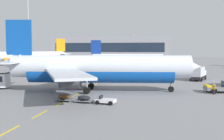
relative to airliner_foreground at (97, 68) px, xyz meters
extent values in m
plane|color=slate|center=(19.51, 20.91, -3.95)|extent=(400.00, 400.00, 0.00)
cube|color=yellow|center=(-2.49, -24.09, -3.95)|extent=(0.24, 4.00, 0.01)
cube|color=yellow|center=(-2.49, -17.43, -3.95)|extent=(0.24, 4.00, 0.01)
cube|color=yellow|center=(-2.49, -10.78, -3.95)|extent=(0.24, 4.00, 0.01)
cube|color=yellow|center=(-2.49, -4.07, -3.95)|extent=(0.24, 4.00, 0.01)
cube|color=yellow|center=(-2.49, 1.43, -3.95)|extent=(0.24, 4.00, 0.01)
cube|color=yellow|center=(-2.49, 8.85, -3.95)|extent=(0.24, 4.00, 0.01)
cube|color=yellow|center=(-2.49, 14.48, -3.95)|extent=(0.24, 4.00, 0.01)
cube|color=yellow|center=(-2.49, 20.83, -3.95)|extent=(0.24, 4.00, 0.01)
cube|color=yellow|center=(-2.49, 27.47, -3.95)|extent=(0.24, 4.00, 0.01)
cube|color=yellow|center=(-2.49, 34.03, -3.95)|extent=(0.24, 4.00, 0.01)
cube|color=yellow|center=(-2.49, 39.62, -3.95)|extent=(0.24, 4.00, 0.01)
cube|color=yellow|center=(-2.49, 45.40, -3.95)|extent=(0.24, 4.00, 0.01)
cube|color=yellow|center=(-2.49, 52.14, -3.95)|extent=(0.24, 4.00, 0.01)
cube|color=yellow|center=(-2.49, 58.72, -3.95)|extent=(0.24, 4.00, 0.01)
cube|color=yellow|center=(-2.49, 64.36, -3.95)|extent=(0.24, 4.00, 0.01)
cube|color=yellow|center=(-2.49, 70.49, -3.95)|extent=(0.24, 4.00, 0.01)
cube|color=#B21414|center=(-2.49, 2.91, -3.95)|extent=(8.00, 0.40, 0.01)
cylinder|color=silver|center=(0.58, 0.07, 0.35)|extent=(30.34, 7.44, 3.80)
cylinder|color=#0F479E|center=(0.58, 0.07, -0.69)|extent=(24.74, 6.46, 3.50)
cone|color=silver|center=(15.52, 1.91, 0.35)|extent=(3.93, 4.12, 3.72)
cone|color=silver|center=(-15.05, -1.85, 0.83)|extent=(4.56, 3.72, 3.23)
cube|color=#192333|center=(14.48, 1.78, 1.02)|extent=(1.94, 3.02, 0.60)
cube|color=#0F479E|center=(-13.31, -1.64, 5.25)|extent=(4.41, 0.89, 6.00)
cube|color=silver|center=(-14.40, 1.45, 1.11)|extent=(3.96, 6.74, 0.24)
cube|color=silver|center=(-13.62, -4.90, 1.11)|extent=(3.96, 6.74, 0.24)
cube|color=#B7BCC6|center=(-4.40, 8.02, -0.12)|extent=(8.31, 17.63, 0.36)
cube|color=#B7BCC6|center=(-2.33, -8.85, -0.12)|extent=(11.84, 17.37, 0.36)
cylinder|color=#4C4F54|center=(-4.18, 5.03, -1.57)|extent=(3.43, 2.47, 2.10)
cylinder|color=black|center=(-2.60, 5.22, -1.57)|extent=(0.34, 1.79, 1.79)
cylinder|color=#4C4F54|center=(-2.84, -5.89, -1.57)|extent=(3.43, 2.47, 2.10)
cylinder|color=black|center=(-1.25, -5.70, -1.57)|extent=(0.34, 1.79, 1.79)
cylinder|color=gray|center=(12.39, 1.52, -2.12)|extent=(0.28, 0.28, 2.67)
cylinder|color=black|center=(12.39, 1.52, -3.45)|extent=(1.02, 0.40, 0.99)
cylinder|color=gray|center=(-1.72, 2.41, -2.09)|extent=(0.28, 0.28, 2.61)
cylinder|color=black|center=(-1.76, 2.76, -3.40)|extent=(1.13, 0.48, 1.10)
cylinder|color=black|center=(-1.68, 2.06, -3.40)|extent=(1.13, 0.48, 1.10)
cylinder|color=gray|center=(-1.09, -2.75, -2.09)|extent=(0.28, 0.28, 2.61)
cylinder|color=black|center=(-1.13, -2.41, -3.40)|extent=(1.13, 0.48, 1.10)
cylinder|color=black|center=(-1.04, -3.10, -3.40)|extent=(1.13, 0.48, 1.10)
cube|color=slate|center=(21.03, 2.59, -3.25)|extent=(6.24, 3.36, 0.60)
cube|color=yellow|center=(18.40, 2.33, -2.83)|extent=(0.94, 2.58, 0.24)
cylinder|color=black|center=(19.25, 1.01, -3.50)|extent=(0.93, 0.48, 0.90)
cylinder|color=black|center=(18.98, 3.79, -3.50)|extent=(0.93, 0.48, 0.90)
cylinder|color=silver|center=(-47.13, 72.54, 0.33)|extent=(24.91, 22.77, 3.79)
cylinder|color=orange|center=(-47.13, 72.54, -0.71)|extent=(20.54, 18.83, 3.48)
cone|color=silver|center=(-35.41, 82.98, 0.81)|extent=(5.26, 5.19, 3.22)
cube|color=orange|center=(-36.71, 81.82, 5.22)|extent=(3.51, 3.18, 5.98)
cube|color=silver|center=(-34.07, 79.90, 1.09)|extent=(6.62, 6.88, 0.24)
cube|color=silver|center=(-38.31, 84.66, 1.09)|extent=(6.62, 6.88, 0.24)
cube|color=#B7BCC6|center=(-38.54, 68.85, -0.14)|extent=(10.87, 17.48, 0.36)
cube|color=#B7BCC6|center=(-49.80, 81.50, -0.14)|extent=(17.13, 12.40, 0.36)
cylinder|color=#4C4F54|center=(-40.41, 71.18, -1.58)|extent=(3.77, 3.68, 2.09)
cylinder|color=black|center=(-41.61, 70.12, -1.58)|extent=(1.27, 1.41, 1.78)
cylinder|color=#4C4F54|center=(-47.70, 79.37, -1.58)|extent=(3.77, 3.68, 2.09)
cylinder|color=black|center=(-48.89, 78.31, -1.58)|extent=(1.27, 1.41, 1.78)
cylinder|color=gray|center=(-55.98, 64.66, -2.13)|extent=(0.28, 0.28, 2.65)
cylinder|color=black|center=(-55.98, 64.66, -3.46)|extent=(0.92, 0.86, 0.99)
cylinder|color=gray|center=(-43.92, 71.93, -2.10)|extent=(0.28, 0.28, 2.60)
cylinder|color=black|center=(-43.69, 71.67, -3.40)|extent=(1.05, 0.99, 1.10)
cylinder|color=black|center=(-44.15, 72.19, -3.40)|extent=(1.05, 0.99, 1.10)
cylinder|color=gray|center=(-47.36, 75.80, -2.10)|extent=(0.28, 0.28, 2.60)
cylinder|color=black|center=(-47.13, 75.54, -3.40)|extent=(1.05, 0.99, 1.10)
cylinder|color=black|center=(-47.59, 76.06, -3.40)|extent=(1.05, 0.99, 1.10)
cylinder|color=silver|center=(-1.72, 59.04, -0.20)|extent=(26.40, 4.61, 3.32)
cylinder|color=navy|center=(-1.72, 59.04, -1.11)|extent=(21.51, 4.11, 3.05)
cone|color=silver|center=(11.40, 59.69, -0.20)|extent=(3.21, 3.40, 3.25)
cone|color=silver|center=(-15.45, 58.36, 0.22)|extent=(3.80, 3.00, 2.82)
cube|color=#192333|center=(10.48, 59.65, 0.38)|extent=(1.52, 2.55, 0.52)
cube|color=navy|center=(-13.92, 58.44, 4.08)|extent=(3.85, 0.50, 5.24)
cube|color=silver|center=(-14.67, 61.20, 0.47)|extent=(3.07, 5.72, 0.21)
cube|color=silver|center=(-14.39, 55.62, 0.47)|extent=(3.07, 5.72, 0.21)
cube|color=#B7BCC6|center=(-5.55, 66.28, -0.61)|extent=(8.22, 15.42, 0.31)
cube|color=#B7BCC6|center=(-4.82, 51.46, -0.61)|extent=(9.47, 15.32, 0.31)
cylinder|color=#4C4F54|center=(-5.55, 63.66, -1.88)|extent=(2.88, 1.97, 1.83)
cylinder|color=black|center=(-4.16, 63.73, -1.88)|extent=(0.18, 1.56, 1.56)
cylinder|color=#4C4F54|center=(-5.08, 54.07, -1.88)|extent=(2.88, 1.97, 1.83)
cylinder|color=black|center=(-3.68, 54.14, -1.88)|extent=(0.18, 1.56, 1.56)
cylinder|color=gray|center=(8.65, 59.55, -2.35)|extent=(0.24, 0.24, 2.33)
cylinder|color=black|center=(8.65, 59.55, -3.52)|extent=(0.88, 0.29, 0.86)
cylinder|color=gray|center=(-3.57, 61.22, -2.33)|extent=(0.24, 0.24, 2.28)
cylinder|color=black|center=(-3.59, 61.53, -3.47)|extent=(0.97, 0.35, 0.96)
cylinder|color=black|center=(-3.56, 60.92, -3.47)|extent=(0.97, 0.35, 0.96)
cylinder|color=gray|center=(-3.35, 56.69, -2.33)|extent=(0.24, 0.24, 2.28)
cylinder|color=black|center=(-3.37, 56.99, -3.47)|extent=(0.97, 0.35, 0.96)
cylinder|color=black|center=(-3.33, 56.38, -3.47)|extent=(0.97, 0.35, 0.96)
cylinder|color=black|center=(-19.00, 1.61, -3.45)|extent=(1.04, 0.48, 1.00)
cube|color=black|center=(19.24, 20.98, -3.21)|extent=(4.53, 7.40, 0.60)
cube|color=silver|center=(19.98, 23.17, -2.36)|extent=(2.95, 3.00, 1.10)
cube|color=#192333|center=(20.35, 24.25, -2.26)|extent=(1.84, 0.68, 0.64)
cube|color=#B7BCC6|center=(18.92, 20.05, -1.86)|extent=(3.81, 5.28, 2.10)
cylinder|color=black|center=(18.82, 23.49, -3.47)|extent=(0.58, 1.00, 0.96)
cylinder|color=black|center=(21.10, 22.71, -3.47)|extent=(0.58, 1.00, 0.96)
cylinder|color=black|center=(17.38, 19.25, -3.47)|extent=(0.58, 1.00, 0.96)
cylinder|color=black|center=(19.65, 18.47, -3.47)|extent=(0.58, 1.00, 0.96)
cube|color=silver|center=(3.57, -10.52, -3.49)|extent=(2.77, 1.76, 0.44)
cube|color=black|center=(2.92, -10.42, -3.09)|extent=(0.28, 1.13, 0.56)
cylinder|color=black|center=(4.57, -9.95, -3.67)|extent=(0.58, 0.26, 0.56)
cylinder|color=black|center=(4.37, -11.34, -3.67)|extent=(0.58, 0.26, 0.56)
cylinder|color=black|center=(2.77, -9.69, -3.67)|extent=(0.58, 0.26, 0.56)
cylinder|color=black|center=(2.57, -11.08, -3.67)|extent=(0.58, 0.26, 0.56)
cube|color=slate|center=(0.50, -10.08, -3.67)|extent=(2.59, 1.83, 0.12)
ellipsoid|color=black|center=(0.50, -10.08, -3.29)|extent=(1.98, 1.45, 0.64)
cylinder|color=black|center=(0.59, -9.41, -3.73)|extent=(0.46, 0.20, 0.44)
cylinder|color=black|center=(0.40, -10.74, -3.73)|extent=(0.46, 0.20, 0.44)
cube|color=slate|center=(-2.47, -9.65, -3.67)|extent=(2.59, 1.83, 0.12)
ellipsoid|color=#4C2D19|center=(-2.47, -9.65, -3.29)|extent=(1.98, 1.45, 0.64)
cylinder|color=black|center=(-2.37, -8.98, -3.73)|extent=(0.46, 0.20, 0.44)
cylinder|color=black|center=(-2.57, -10.32, -3.73)|extent=(0.46, 0.20, 0.44)
cylinder|color=#232328|center=(19.00, 0.13, -3.52)|extent=(0.16, 0.16, 0.85)
cylinder|color=#232328|center=(19.02, -0.10, -3.52)|extent=(0.16, 0.16, 0.85)
cube|color=orange|center=(19.01, 0.01, -2.78)|extent=(0.52, 0.50, 0.64)
cube|color=silver|center=(19.01, 0.01, -2.75)|extent=(0.53, 0.51, 0.06)
sphere|color=beige|center=(19.01, 0.01, -2.34)|extent=(0.23, 0.23, 0.23)
cylinder|color=orange|center=(18.81, 0.24, -2.75)|extent=(0.09, 0.09, 0.57)
cylinder|color=orange|center=(19.20, -0.22, -2.75)|extent=(0.09, 0.09, 0.57)
cylinder|color=slate|center=(-29.06, 33.56, -3.65)|extent=(0.70, 0.70, 0.60)
cylinder|color=#9EA0A5|center=(-29.06, 33.56, 8.66)|extent=(0.36, 0.36, 25.22)
cube|color=gray|center=(-20.11, 130.61, 3.57)|extent=(71.21, 27.57, 15.04)
cube|color=#192333|center=(-20.11, 116.76, 4.32)|extent=(65.51, 0.12, 5.41)
cube|color=gray|center=(-9.43, 130.61, 11.89)|extent=(6.00, 5.00, 1.60)
camera|label=1|loc=(10.67, -46.27, 3.26)|focal=44.96mm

